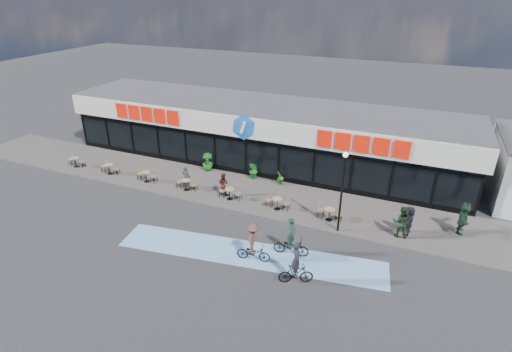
% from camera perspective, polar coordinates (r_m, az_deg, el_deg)
% --- Properties ---
extents(ground, '(120.00, 120.00, 0.00)m').
position_cam_1_polar(ground, '(23.79, -8.40, -6.70)').
color(ground, '#28282B').
rests_on(ground, ground).
extents(sidewalk, '(44.00, 5.00, 0.10)m').
position_cam_1_polar(sidewalk, '(27.16, -3.61, -1.94)').
color(sidewalk, '#554F4B').
rests_on(sidewalk, ground).
extents(bike_lane, '(14.17, 4.13, 0.01)m').
position_cam_1_polar(bike_lane, '(21.13, -0.96, -11.05)').
color(bike_lane, '#6EA4D0').
rests_on(bike_lane, ground).
extents(building, '(30.60, 6.57, 4.75)m').
position_cam_1_polar(building, '(30.77, 0.75, 6.19)').
color(building, black).
rests_on(building, ground).
extents(lamp_post, '(0.28, 0.28, 4.77)m').
position_cam_1_polar(lamp_post, '(21.77, 12.23, -1.32)').
color(lamp_post, black).
rests_on(lamp_post, sidewalk).
extents(bistro_set_0, '(1.54, 0.62, 0.90)m').
position_cam_1_polar(bistro_set_0, '(33.18, -24.31, 2.01)').
color(bistro_set_0, tan).
rests_on(bistro_set_0, sidewalk).
extents(bistro_set_1, '(1.54, 0.62, 0.90)m').
position_cam_1_polar(bistro_set_1, '(30.98, -20.11, 1.13)').
color(bistro_set_1, tan).
rests_on(bistro_set_1, sidewalk).
extents(bistro_set_2, '(1.54, 0.62, 0.90)m').
position_cam_1_polar(bistro_set_2, '(28.98, -15.32, 0.12)').
color(bistro_set_2, tan).
rests_on(bistro_set_2, sidewalk).
extents(bistro_set_3, '(1.54, 0.62, 0.90)m').
position_cam_1_polar(bistro_set_3, '(27.22, -9.85, -1.03)').
color(bistro_set_3, tan).
rests_on(bistro_set_3, sidewalk).
extents(bistro_set_4, '(1.54, 0.62, 0.90)m').
position_cam_1_polar(bistro_set_4, '(25.76, -3.70, -2.31)').
color(bistro_set_4, tan).
rests_on(bistro_set_4, sidewalk).
extents(bistro_set_5, '(1.54, 0.62, 0.90)m').
position_cam_1_polar(bistro_set_5, '(24.63, 3.12, -3.70)').
color(bistro_set_5, tan).
rests_on(bistro_set_5, sidewalk).
extents(bistro_set_6, '(1.54, 0.62, 0.90)m').
position_cam_1_polar(bistro_set_6, '(23.90, 10.49, -5.14)').
color(bistro_set_6, tan).
rests_on(bistro_set_6, sidewalk).
extents(potted_plant_left, '(1.02, 1.02, 1.32)m').
position_cam_1_polar(potted_plant_left, '(29.74, -6.94, 2.01)').
color(potted_plant_left, '#1F5919').
rests_on(potted_plant_left, sidewalk).
extents(potted_plant_mid, '(0.91, 0.90, 1.29)m').
position_cam_1_polar(potted_plant_mid, '(28.17, -0.32, 0.77)').
color(potted_plant_mid, '#1E6A25').
rests_on(potted_plant_mid, sidewalk).
extents(potted_plant_right, '(0.52, 0.62, 1.03)m').
position_cam_1_polar(potted_plant_right, '(27.52, 3.48, -0.23)').
color(potted_plant_right, '#25631C').
rests_on(potted_plant_right, sidewalk).
extents(patron_left, '(0.59, 0.39, 1.57)m').
position_cam_1_polar(patron_left, '(27.34, -9.94, -0.14)').
color(patron_left, '#2B3443').
rests_on(patron_left, sidewalk).
extents(patron_right, '(0.83, 0.69, 1.53)m').
position_cam_1_polar(patron_right, '(26.16, -4.69, -1.12)').
color(patron_right, '#481B19').
rests_on(patron_right, sidewalk).
extents(pedestrian_a, '(0.75, 1.65, 1.71)m').
position_cam_1_polar(pedestrian_a, '(23.56, 20.99, -5.94)').
color(pedestrian_a, '#22222B').
rests_on(pedestrian_a, sidewalk).
extents(pedestrian_b, '(0.70, 1.79, 1.89)m').
position_cam_1_polar(pedestrian_b, '(24.88, 27.48, -5.28)').
color(pedestrian_b, '#192D20').
rests_on(pedestrian_b, sidewalk).
extents(pedestrian_c, '(0.97, 0.79, 1.87)m').
position_cam_1_polar(pedestrian_c, '(23.15, 20.00, -6.13)').
color(pedestrian_c, black).
rests_on(pedestrian_c, sidewalk).
extents(cyclist_a, '(1.69, 1.10, 2.25)m').
position_cam_1_polar(cyclist_a, '(18.98, 5.75, -12.95)').
color(cyclist_a, black).
rests_on(cyclist_a, ground).
extents(cyclist_b, '(1.92, 0.86, 2.18)m').
position_cam_1_polar(cyclist_b, '(20.76, 5.06, -9.48)').
color(cyclist_b, black).
rests_on(cyclist_b, ground).
extents(cyclist_c, '(1.80, 1.17, 2.13)m').
position_cam_1_polar(cyclist_c, '(20.18, -0.38, -9.86)').
color(cyclist_c, black).
rests_on(cyclist_c, ground).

